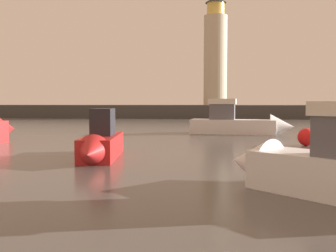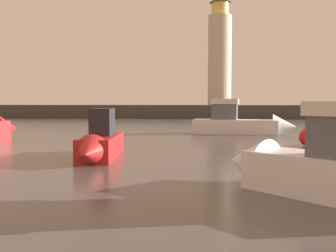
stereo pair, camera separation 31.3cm
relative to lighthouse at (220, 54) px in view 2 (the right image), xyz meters
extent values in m
plane|color=#4C4742|center=(-4.13, -29.21, -9.68)|extent=(220.00, 220.00, 0.00)
cube|color=#423F3D|center=(-4.13, 0.00, -8.70)|extent=(66.33, 6.21, 1.95)
cylinder|color=beige|center=(0.00, 0.00, -1.04)|extent=(3.50, 3.50, 13.36)
cylinder|color=#F2CC59|center=(0.00, 0.00, 6.58)|extent=(2.62, 2.62, 1.87)
cube|color=#B21E1E|center=(-6.25, -43.11, -9.18)|extent=(1.79, 4.65, 0.99)
cone|color=#B21E1E|center=(-6.01, -45.72, -9.13)|extent=(1.44, 1.37, 1.34)
cube|color=#232328|center=(-6.27, -42.84, -8.09)|extent=(1.06, 1.70, 1.20)
cone|color=#B21E1E|center=(-14.52, -36.37, -8.94)|extent=(2.90, 2.81, 2.34)
cube|color=white|center=(0.52, -29.36, -9.12)|extent=(6.66, 2.82, 1.10)
cone|color=white|center=(4.20, -29.87, -9.07)|extent=(2.00, 2.10, 1.88)
cube|color=#595960|center=(-0.27, -29.25, -7.98)|extent=(2.06, 1.48, 1.20)
cube|color=silver|center=(-0.27, -29.25, -7.17)|extent=(2.26, 1.62, 0.42)
cone|color=white|center=(-0.23, -47.89, -9.08)|extent=(2.18, 2.18, 1.59)
sphere|color=red|center=(4.07, -37.53, -9.18)|extent=(1.00, 1.00, 1.00)
camera|label=1|loc=(-1.73, -60.33, -7.17)|focal=42.26mm
camera|label=2|loc=(-1.42, -60.30, -7.17)|focal=42.26mm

